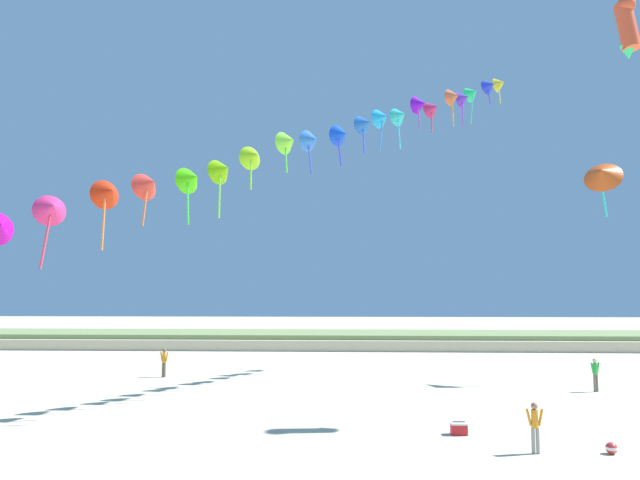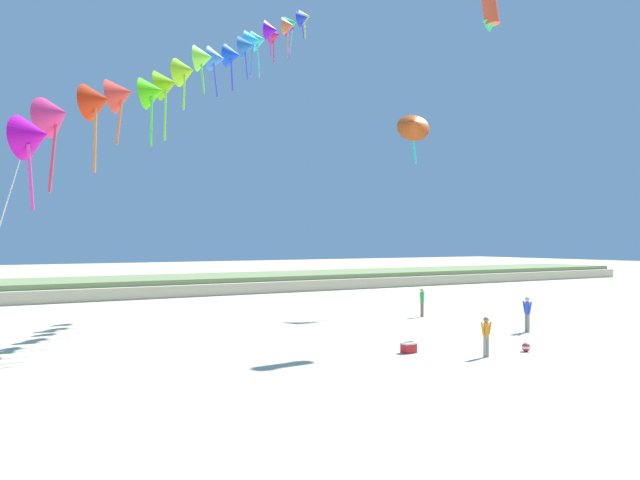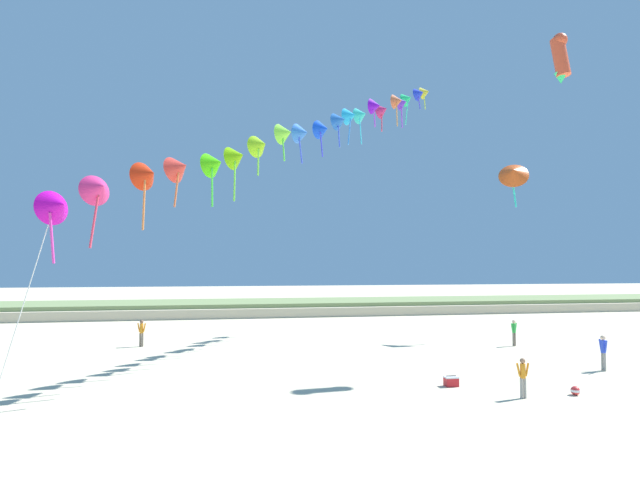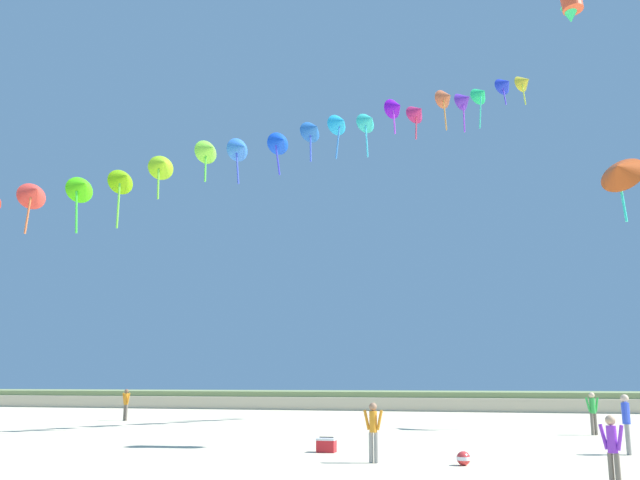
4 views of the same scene
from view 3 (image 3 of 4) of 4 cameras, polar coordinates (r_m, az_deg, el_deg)
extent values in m
plane|color=beige|center=(14.83, 16.67, -23.50)|extent=(240.00, 240.00, 0.00)
cube|color=beige|center=(56.48, -3.97, -7.82)|extent=(120.00, 11.22, 0.96)
cube|color=#7A8E56|center=(56.43, -3.97, -7.20)|extent=(120.00, 9.54, 0.55)
cylinder|color=gray|center=(29.22, 29.77, -12.02)|extent=(0.13, 0.13, 0.89)
cylinder|color=gray|center=(29.35, 29.58, -11.99)|extent=(0.13, 0.13, 0.89)
cylinder|color=blue|center=(29.17, 29.63, -10.54)|extent=(0.23, 0.23, 0.63)
cylinder|color=blue|center=(29.00, 29.87, -10.48)|extent=(0.10, 0.21, 0.60)
cylinder|color=blue|center=(29.33, 29.39, -10.41)|extent=(0.10, 0.21, 0.60)
sphere|color=beige|center=(29.12, 29.61, -9.68)|extent=(0.24, 0.24, 0.24)
cylinder|color=#726656|center=(35.53, 21.24, -10.56)|extent=(0.13, 0.13, 0.86)
cylinder|color=#726656|center=(35.65, 21.38, -10.53)|extent=(0.13, 0.13, 0.86)
cylinder|color=green|center=(35.50, 21.29, -9.37)|extent=(0.23, 0.23, 0.61)
cylinder|color=green|center=(35.33, 21.10, -9.33)|extent=(0.22, 0.16, 0.58)
cylinder|color=green|center=(35.65, 21.46, -9.26)|extent=(0.22, 0.16, 0.58)
sphere|color=beige|center=(35.45, 21.27, -8.68)|extent=(0.23, 0.23, 0.23)
cylinder|color=#726656|center=(34.97, -19.63, -10.70)|extent=(0.13, 0.13, 0.87)
cylinder|color=#726656|center=(35.04, -19.86, -10.68)|extent=(0.13, 0.13, 0.87)
cylinder|color=orange|center=(34.91, -19.72, -9.48)|extent=(0.23, 0.23, 0.62)
cylinder|color=orange|center=(34.82, -19.43, -9.43)|extent=(0.22, 0.15, 0.59)
cylinder|color=orange|center=(35.00, -20.01, -9.38)|extent=(0.22, 0.15, 0.59)
sphere|color=brown|center=(34.87, -19.71, -8.78)|extent=(0.24, 0.24, 0.24)
cylinder|color=gray|center=(22.11, 22.37, -15.39)|extent=(0.12, 0.12, 0.79)
cylinder|color=gray|center=(22.04, 22.04, -15.43)|extent=(0.12, 0.12, 0.79)
cylinder|color=orange|center=(21.94, 22.17, -13.68)|extent=(0.21, 0.21, 0.56)
cylinder|color=orange|center=(22.01, 22.59, -13.52)|extent=(0.19, 0.09, 0.53)
cylinder|color=orange|center=(21.84, 21.74, -13.62)|extent=(0.19, 0.09, 0.53)
sphere|color=#9E7051|center=(21.87, 22.15, -12.67)|extent=(0.22, 0.22, 0.22)
cone|color=#C00BA7|center=(17.51, -27.81, 3.45)|extent=(1.34, 1.36, 1.17)
cylinder|color=#E539A5|center=(17.35, -28.32, 0.20)|extent=(0.20, 0.17, 1.57)
cone|color=#E82F75|center=(18.95, -23.95, 5.43)|extent=(1.39, 1.36, 1.19)
cylinder|color=#E53951|center=(18.74, -24.40, 1.98)|extent=(0.28, 0.22, 1.87)
cone|color=red|center=(20.05, -19.09, 7.07)|extent=(1.34, 1.36, 1.17)
cylinder|color=orange|center=(19.79, -19.49, 3.80)|extent=(0.12, 0.10, 1.89)
cone|color=#EF3F33|center=(21.23, -15.75, 7.96)|extent=(1.39, 1.43, 1.22)
cylinder|color=orange|center=(20.98, -16.09, 5.54)|extent=(0.22, 0.11, 1.41)
cone|color=#4BE710|center=(22.25, -11.93, 8.51)|extent=(1.34, 1.39, 1.19)
cylinder|color=#3FE539|center=(21.96, -12.23, 5.89)|extent=(0.10, 0.23, 1.65)
cone|color=#7BC90C|center=(23.71, -9.46, 9.37)|extent=(1.35, 1.40, 1.20)
cylinder|color=#75E539|center=(23.38, -9.73, 6.67)|extent=(0.11, 0.11, 1.87)
cone|color=#97DC1D|center=(25.02, -6.83, 10.69)|extent=(1.34, 1.31, 1.15)
cylinder|color=#7EE539|center=(24.71, -7.07, 8.81)|extent=(0.09, 0.16, 1.29)
cone|color=#87EF3A|center=(26.91, -3.99, 12.08)|extent=(1.28, 1.34, 1.14)
cylinder|color=#59E539|center=(26.58, -4.19, 10.33)|extent=(0.16, 0.22, 1.31)
cone|color=blue|center=(28.20, -2.06, 12.12)|extent=(1.27, 1.33, 1.13)
cylinder|color=blue|center=(27.84, -2.24, 10.24)|extent=(0.24, 0.15, 1.52)
cone|color=blue|center=(29.95, 0.32, 12.55)|extent=(1.31, 1.29, 1.12)
cylinder|color=#393DE5|center=(29.59, 0.17, 10.86)|extent=(0.23, 0.24, 1.44)
cone|color=blue|center=(31.50, 2.30, 13.48)|extent=(1.36, 1.37, 1.18)
cylinder|color=blue|center=(31.11, 2.17, 11.85)|extent=(0.14, 0.23, 1.49)
cone|color=#1FAEE9|center=(33.27, 3.50, 13.99)|extent=(1.30, 1.31, 1.13)
cylinder|color=#3989E5|center=(32.84, 3.37, 12.25)|extent=(0.26, 0.14, 1.72)
cone|color=#30C9BA|center=(35.18, 4.76, 14.06)|extent=(1.34, 1.33, 1.15)
cylinder|color=#39CCE5|center=(34.74, 4.65, 12.33)|extent=(0.18, 0.15, 1.83)
cone|color=#750EC9|center=(36.81, 6.35, 14.99)|extent=(1.28, 1.32, 1.13)
cylinder|color=#C039E5|center=(36.41, 6.25, 13.72)|extent=(0.14, 0.11, 1.34)
cone|color=#C82763|center=(38.46, 7.17, 14.52)|extent=(1.41, 1.41, 1.21)
cylinder|color=#E53950|center=(38.06, 7.08, 13.23)|extent=(0.13, 0.20, 1.44)
cone|color=#CF6339|center=(40.16, 8.86, 15.42)|extent=(1.27, 1.29, 1.11)
cylinder|color=orange|center=(39.69, 8.78, 13.98)|extent=(0.17, 0.22, 1.77)
cone|color=#622FC4|center=(42.04, 9.40, 15.20)|extent=(1.35, 1.40, 1.19)
cylinder|color=#9E39E5|center=(41.56, 9.34, 13.76)|extent=(0.08, 0.19, 1.86)
cone|color=#23E074|center=(43.80, 9.95, 15.60)|extent=(1.41, 1.37, 1.20)
cylinder|color=#39E5AC|center=(43.29, 9.89, 14.14)|extent=(0.24, 0.27, 1.98)
cone|color=blue|center=(45.38, 11.32, 16.09)|extent=(1.39, 1.36, 1.19)
cylinder|color=#4F39E5|center=(44.99, 11.26, 15.16)|extent=(0.21, 0.21, 1.22)
cone|color=gold|center=(47.62, 11.93, 16.18)|extent=(1.36, 1.37, 1.18)
cylinder|color=#CDE539|center=(47.20, 11.87, 15.21)|extent=(0.21, 0.19, 1.36)
cylinder|color=silver|center=(18.11, -31.26, -8.04)|extent=(1.96, 0.34, 7.00)
cylinder|color=#EA4E2C|center=(32.57, 25.77, 18.27)|extent=(1.25, 1.31, 2.26)
sphere|color=#EA4E2C|center=(32.93, 25.73, 19.87)|extent=(0.80, 0.80, 0.80)
cone|color=#2DE575|center=(32.16, 25.82, 16.28)|extent=(0.96, 0.96, 0.61)
sphere|color=black|center=(33.02, 25.72, 20.23)|extent=(0.17, 0.17, 0.17)
cone|color=#EC561B|center=(40.43, 21.26, 7.18)|extent=(2.74, 2.57, 2.25)
cone|color=#2DE5BF|center=(40.43, 21.26, 7.21)|extent=(1.53, 1.45, 1.26)
cylinder|color=#2DE5BF|center=(40.20, 21.30, 5.12)|extent=(0.22, 0.39, 2.28)
cube|color=red|center=(23.26, 14.76, -15.43)|extent=(0.56, 0.40, 0.36)
cube|color=white|center=(23.22, 14.76, -14.92)|extent=(0.58, 0.41, 0.06)
cylinder|color=black|center=(23.21, 14.75, -14.78)|extent=(0.45, 0.03, 0.03)
sphere|color=red|center=(23.49, 27.15, -15.07)|extent=(0.36, 0.36, 0.36)
cylinder|color=white|center=(23.49, 27.15, -15.07)|extent=(0.36, 0.36, 0.09)
camera|label=1|loc=(5.61, 85.21, -2.98)|focal=32.00mm
camera|label=2|loc=(8.10, -105.79, -3.53)|focal=38.00mm
camera|label=4|loc=(15.36, 82.03, -12.00)|focal=38.00mm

